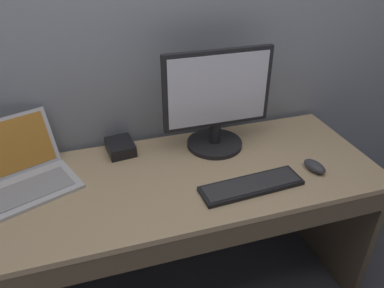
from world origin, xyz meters
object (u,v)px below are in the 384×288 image
(wired_keyboard, at_px, (251,186))
(external_drive_box, at_px, (120,147))
(external_monitor, at_px, (217,103))
(computer_mouse, at_px, (315,166))
(laptop_silver, at_px, (24,175))

(wired_keyboard, bearing_deg, external_drive_box, 137.74)
(external_monitor, bearing_deg, computer_mouse, -42.07)
(external_monitor, bearing_deg, external_drive_box, 168.97)
(wired_keyboard, relative_size, computer_mouse, 3.90)
(laptop_silver, relative_size, wired_keyboard, 1.05)
(external_monitor, relative_size, wired_keyboard, 1.14)
(laptop_silver, xyz_separation_m, external_drive_box, (0.39, 0.12, -0.02))
(laptop_silver, distance_m, external_monitor, 0.83)
(laptop_silver, height_order, external_drive_box, laptop_silver)
(external_monitor, xyz_separation_m, external_drive_box, (-0.42, 0.08, -0.19))
(computer_mouse, height_order, external_drive_box, external_drive_box)
(wired_keyboard, height_order, computer_mouse, computer_mouse)
(external_monitor, distance_m, wired_keyboard, 0.39)
(external_monitor, height_order, external_drive_box, external_monitor)
(laptop_silver, relative_size, computer_mouse, 4.08)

